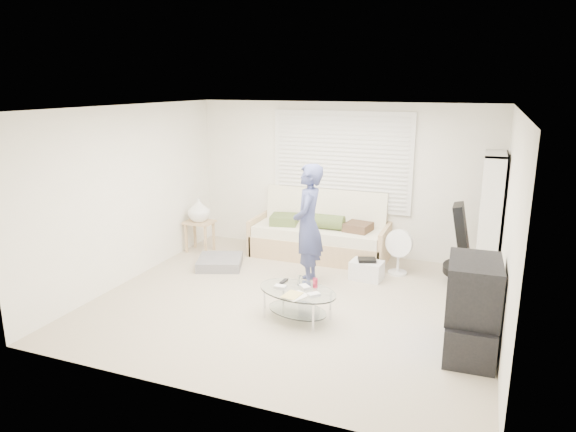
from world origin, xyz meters
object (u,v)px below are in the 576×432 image
at_px(tv_unit, 471,308).
at_px(bookshelf, 490,220).
at_px(futon_sofa, 320,235).
at_px(coffee_table, 298,295).

bearing_deg(tv_unit, bookshelf, 86.64).
distance_m(bookshelf, tv_unit, 2.18).
distance_m(futon_sofa, bookshelf, 2.64).
bearing_deg(futon_sofa, tv_unit, -44.76).
relative_size(tv_unit, coffee_table, 0.91).
xyz_separation_m(bookshelf, coffee_table, (-2.09, -2.05, -0.63)).
xyz_separation_m(futon_sofa, coffee_table, (0.47, -2.34, -0.05)).
bearing_deg(futon_sofa, coffee_table, -78.70).
distance_m(futon_sofa, tv_unit, 3.43).
distance_m(tv_unit, coffee_table, 1.98).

